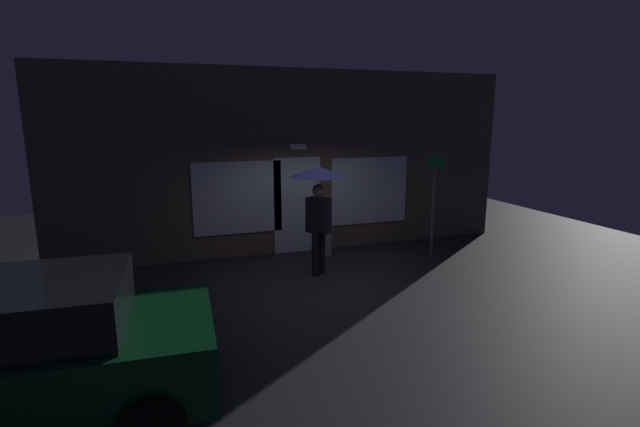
% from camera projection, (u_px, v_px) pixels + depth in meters
% --- Properties ---
extents(ground_plane, '(18.00, 18.00, 0.00)m').
position_uv_depth(ground_plane, '(330.00, 282.00, 8.93)').
color(ground_plane, '#26262B').
extents(building_facade, '(10.60, 0.48, 4.15)m').
position_uv_depth(building_facade, '(295.00, 163.00, 10.68)').
color(building_facade, brown).
rests_on(building_facade, ground).
extents(person_with_umbrella, '(1.09, 1.09, 2.16)m').
position_uv_depth(person_with_umbrella, '(318.00, 191.00, 9.01)').
color(person_with_umbrella, black).
rests_on(person_with_umbrella, ground).
extents(parked_car, '(3.97, 2.17, 1.52)m').
position_uv_depth(parked_car, '(13.00, 355.00, 4.64)').
color(parked_car, '#0C3F1E').
rests_on(parked_car, ground).
extents(street_sign_post, '(0.40, 0.07, 2.37)m').
position_uv_depth(street_sign_post, '(434.00, 197.00, 10.38)').
color(street_sign_post, '#595B60').
rests_on(street_sign_post, ground).
extents(sidewalk_bollard, '(0.24, 0.24, 0.65)m').
position_uv_depth(sidewalk_bollard, '(327.00, 241.00, 10.58)').
color(sidewalk_bollard, '#9E998E').
rests_on(sidewalk_bollard, ground).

